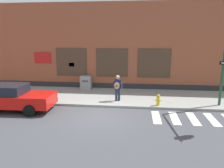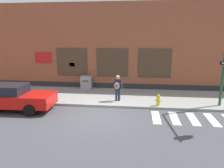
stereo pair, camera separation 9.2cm
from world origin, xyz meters
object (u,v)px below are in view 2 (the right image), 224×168
at_px(red_car, 13,97).
at_px(busker, 118,87).
at_px(utility_box, 86,82).
at_px(fire_hydrant, 158,100).

height_order(red_car, busker, busker).
distance_m(utility_box, fire_hydrant, 6.49).
bearing_deg(busker, red_car, -159.96).
xyz_separation_m(busker, fire_hydrant, (2.53, -0.71, -0.60)).
height_order(utility_box, fire_hydrant, utility_box).
xyz_separation_m(red_car, busker, (5.91, 2.15, 0.31)).
relative_size(busker, utility_box, 1.59).
relative_size(red_car, fire_hydrant, 6.64).
height_order(red_car, fire_hydrant, red_car).
bearing_deg(fire_hydrant, utility_box, 144.99).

